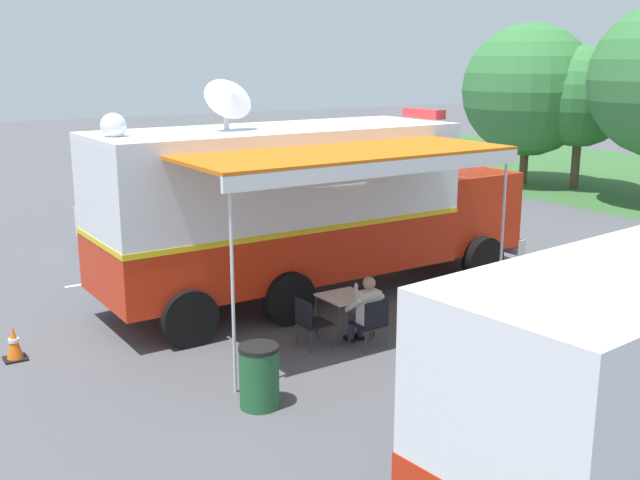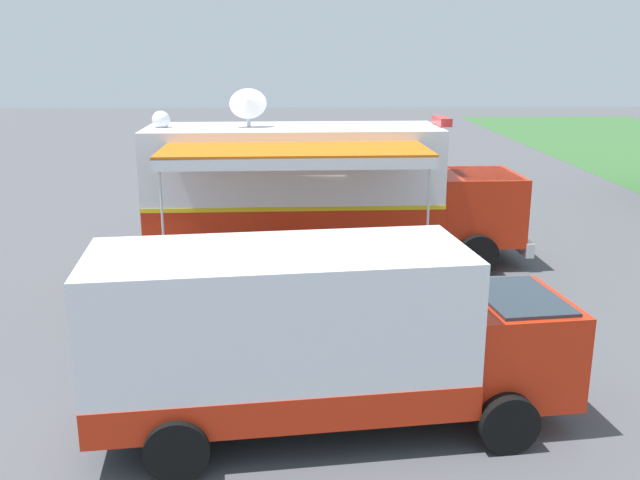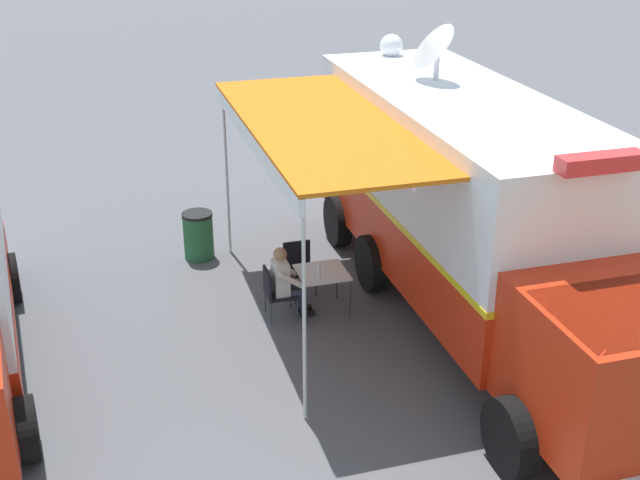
{
  "view_description": "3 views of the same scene",
  "coord_description": "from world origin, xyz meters",
  "px_view_note": "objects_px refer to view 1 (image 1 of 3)",
  "views": [
    {
      "loc": [
        12.83,
        -7.0,
        4.79
      ],
      "look_at": [
        0.45,
        0.69,
        1.28
      ],
      "focal_mm": 42.39,
      "sensor_mm": 36.0,
      "label": 1
    },
    {
      "loc": [
        17.32,
        0.22,
        5.34
      ],
      "look_at": [
        2.07,
        0.61,
        1.17
      ],
      "focal_mm": 39.25,
      "sensor_mm": 36.0,
      "label": 2
    },
    {
      "loc": [
        5.35,
        11.66,
        6.74
      ],
      "look_at": [
        2.22,
        -0.4,
        1.09
      ],
      "focal_mm": 46.0,
      "sensor_mm": 36.0,
      "label": 3
    }
  ],
  "objects_px": {
    "trash_bin": "(259,376)",
    "folding_table": "(345,299)",
    "folding_chair_beside_table": "(309,319)",
    "command_truck": "(311,203)",
    "car_behind_truck": "(163,213)",
    "seated_responder": "(365,309)",
    "traffic_cone": "(14,343)",
    "water_bottle": "(356,290)",
    "folding_chair_at_table": "(372,320)"
  },
  "relations": [
    {
      "from": "seated_responder",
      "to": "command_truck",
      "type": "bearing_deg",
      "value": 166.74
    },
    {
      "from": "folding_table",
      "to": "trash_bin",
      "type": "xyz_separation_m",
      "value": [
        1.73,
        -2.59,
        -0.22
      ]
    },
    {
      "from": "command_truck",
      "to": "car_behind_truck",
      "type": "relative_size",
      "value": 2.24
    },
    {
      "from": "traffic_cone",
      "to": "folding_table",
      "type": "bearing_deg",
      "value": 69.94
    },
    {
      "from": "trash_bin",
      "to": "car_behind_truck",
      "type": "xyz_separation_m",
      "value": [
        -9.7,
        2.21,
        0.42
      ]
    },
    {
      "from": "folding_chair_beside_table",
      "to": "trash_bin",
      "type": "xyz_separation_m",
      "value": [
        1.53,
        -1.74,
        -0.06
      ]
    },
    {
      "from": "folding_chair_beside_table",
      "to": "traffic_cone",
      "type": "relative_size",
      "value": 1.5
    },
    {
      "from": "traffic_cone",
      "to": "car_behind_truck",
      "type": "height_order",
      "value": "car_behind_truck"
    },
    {
      "from": "folding_chair_at_table",
      "to": "folding_chair_beside_table",
      "type": "height_order",
      "value": "same"
    },
    {
      "from": "folding_table",
      "to": "command_truck",
      "type": "bearing_deg",
      "value": 163.08
    },
    {
      "from": "command_truck",
      "to": "traffic_cone",
      "type": "distance_m",
      "value": 6.14
    },
    {
      "from": "water_bottle",
      "to": "trash_bin",
      "type": "relative_size",
      "value": 0.25
    },
    {
      "from": "seated_responder",
      "to": "water_bottle",
      "type": "bearing_deg",
      "value": 163.23
    },
    {
      "from": "seated_responder",
      "to": "trash_bin",
      "type": "relative_size",
      "value": 1.37
    },
    {
      "from": "water_bottle",
      "to": "traffic_cone",
      "type": "distance_m",
      "value": 5.75
    },
    {
      "from": "folding_table",
      "to": "water_bottle",
      "type": "bearing_deg",
      "value": 59.41
    },
    {
      "from": "car_behind_truck",
      "to": "command_truck",
      "type": "bearing_deg",
      "value": 10.72
    },
    {
      "from": "traffic_cone",
      "to": "seated_responder",
      "type": "bearing_deg",
      "value": 64.29
    },
    {
      "from": "trash_bin",
      "to": "car_behind_truck",
      "type": "bearing_deg",
      "value": 167.13
    },
    {
      "from": "folding_table",
      "to": "folding_chair_at_table",
      "type": "xyz_separation_m",
      "value": [
        0.8,
        0.02,
        -0.16
      ]
    },
    {
      "from": "folding_chair_at_table",
      "to": "car_behind_truck",
      "type": "bearing_deg",
      "value": -177.41
    },
    {
      "from": "traffic_cone",
      "to": "car_behind_truck",
      "type": "distance_m",
      "value": 7.77
    },
    {
      "from": "seated_responder",
      "to": "car_behind_truck",
      "type": "distance_m",
      "value": 8.59
    },
    {
      "from": "traffic_cone",
      "to": "folding_chair_beside_table",
      "type": "bearing_deg",
      "value": 64.24
    },
    {
      "from": "command_truck",
      "to": "trash_bin",
      "type": "bearing_deg",
      "value": -39.27
    },
    {
      "from": "command_truck",
      "to": "traffic_cone",
      "type": "relative_size",
      "value": 16.48
    },
    {
      "from": "water_bottle",
      "to": "car_behind_truck",
      "type": "distance_m",
      "value": 8.08
    },
    {
      "from": "folding_chair_beside_table",
      "to": "command_truck",
      "type": "bearing_deg",
      "value": 148.18
    },
    {
      "from": "command_truck",
      "to": "car_behind_truck",
      "type": "distance_m",
      "value": 5.87
    },
    {
      "from": "trash_bin",
      "to": "water_bottle",
      "type": "bearing_deg",
      "value": 120.61
    },
    {
      "from": "command_truck",
      "to": "folding_chair_beside_table",
      "type": "bearing_deg",
      "value": -31.82
    },
    {
      "from": "command_truck",
      "to": "car_behind_truck",
      "type": "xyz_separation_m",
      "value": [
        -5.67,
        -1.07,
        -1.06
      ]
    },
    {
      "from": "trash_bin",
      "to": "folding_chair_beside_table",
      "type": "bearing_deg",
      "value": 131.3
    },
    {
      "from": "folding_table",
      "to": "folding_chair_at_table",
      "type": "distance_m",
      "value": 0.82
    },
    {
      "from": "command_truck",
      "to": "car_behind_truck",
      "type": "height_order",
      "value": "command_truck"
    },
    {
      "from": "command_truck",
      "to": "folding_table",
      "type": "relative_size",
      "value": 11.61
    },
    {
      "from": "folding_chair_beside_table",
      "to": "seated_responder",
      "type": "distance_m",
      "value": 0.97
    },
    {
      "from": "folding_chair_at_table",
      "to": "car_behind_truck",
      "type": "xyz_separation_m",
      "value": [
        -8.77,
        -0.4,
        0.37
      ]
    },
    {
      "from": "folding_chair_beside_table",
      "to": "trash_bin",
      "type": "height_order",
      "value": "trash_bin"
    },
    {
      "from": "seated_responder",
      "to": "trash_bin",
      "type": "bearing_deg",
      "value": -66.72
    },
    {
      "from": "seated_responder",
      "to": "car_behind_truck",
      "type": "bearing_deg",
      "value": -177.39
    },
    {
      "from": "folding_table",
      "to": "folding_chair_at_table",
      "type": "bearing_deg",
      "value": 1.33
    },
    {
      "from": "water_bottle",
      "to": "trash_bin",
      "type": "bearing_deg",
      "value": -59.39
    },
    {
      "from": "trash_bin",
      "to": "seated_responder",
      "type": "bearing_deg",
      "value": 113.28
    },
    {
      "from": "folding_chair_at_table",
      "to": "traffic_cone",
      "type": "xyz_separation_m",
      "value": [
        -2.7,
        -5.22,
        -0.23
      ]
    },
    {
      "from": "command_truck",
      "to": "folding_chair_at_table",
      "type": "height_order",
      "value": "command_truck"
    },
    {
      "from": "water_bottle",
      "to": "trash_bin",
      "type": "distance_m",
      "value": 3.23
    },
    {
      "from": "trash_bin",
      "to": "folding_table",
      "type": "bearing_deg",
      "value": 123.74
    },
    {
      "from": "folding_chair_at_table",
      "to": "traffic_cone",
      "type": "height_order",
      "value": "folding_chair_at_table"
    },
    {
      "from": "folding_chair_at_table",
      "to": "car_behind_truck",
      "type": "distance_m",
      "value": 8.78
    }
  ]
}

